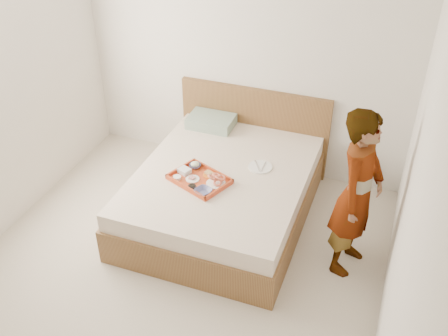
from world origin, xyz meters
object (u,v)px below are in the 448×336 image
at_px(bed, 223,194).
at_px(dinner_plate, 260,167).
at_px(tray, 199,179).
at_px(person, 358,194).

bearing_deg(bed, dinner_plate, 31.63).
bearing_deg(dinner_plate, tray, -138.50).
bearing_deg(person, tray, 102.89).
bearing_deg(person, dinner_plate, 79.50).
height_order(bed, person, person).
relative_size(bed, person, 1.31).
relative_size(bed, dinner_plate, 8.73).
bearing_deg(person, bed, 93.15).
height_order(tray, person, person).
bearing_deg(bed, tray, -124.61).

